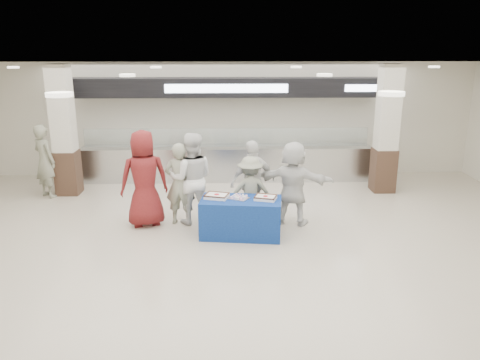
{
  "coord_description": "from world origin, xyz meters",
  "views": [
    {
      "loc": [
        -0.01,
        -7.27,
        3.58
      ],
      "look_at": [
        0.25,
        1.6,
        1.05
      ],
      "focal_mm": 35.0,
      "sensor_mm": 36.0,
      "label": 1
    }
  ],
  "objects_px": {
    "cupcake_tray": "(239,197)",
    "sheet_cake_left": "(217,196)",
    "display_table": "(241,218)",
    "chef_short": "(253,181)",
    "sheet_cake_right": "(266,197)",
    "chef_tall": "(192,179)",
    "civilian_white": "(293,183)",
    "soldier_a": "(180,184)",
    "civilian_maroon": "(144,179)",
    "soldier_bg": "(45,161)",
    "soldier_b": "(250,191)"
  },
  "relations": [
    {
      "from": "display_table",
      "to": "soldier_bg",
      "type": "height_order",
      "value": "soldier_bg"
    },
    {
      "from": "civilian_maroon",
      "to": "chef_short",
      "type": "xyz_separation_m",
      "value": [
        2.23,
        0.18,
        -0.13
      ]
    },
    {
      "from": "sheet_cake_left",
      "to": "display_table",
      "type": "bearing_deg",
      "value": -12.06
    },
    {
      "from": "display_table",
      "to": "sheet_cake_right",
      "type": "height_order",
      "value": "sheet_cake_right"
    },
    {
      "from": "cupcake_tray",
      "to": "soldier_bg",
      "type": "bearing_deg",
      "value": 150.79
    },
    {
      "from": "display_table",
      "to": "civilian_maroon",
      "type": "bearing_deg",
      "value": 168.88
    },
    {
      "from": "sheet_cake_left",
      "to": "soldier_a",
      "type": "height_order",
      "value": "soldier_a"
    },
    {
      "from": "soldier_b",
      "to": "civilian_white",
      "type": "relative_size",
      "value": 0.82
    },
    {
      "from": "cupcake_tray",
      "to": "sheet_cake_left",
      "type": "bearing_deg",
      "value": 172.94
    },
    {
      "from": "sheet_cake_right",
      "to": "cupcake_tray",
      "type": "xyz_separation_m",
      "value": [
        -0.51,
        0.07,
        -0.01
      ]
    },
    {
      "from": "sheet_cake_left",
      "to": "civilian_maroon",
      "type": "relative_size",
      "value": 0.26
    },
    {
      "from": "soldier_b",
      "to": "civilian_white",
      "type": "bearing_deg",
      "value": 173.83
    },
    {
      "from": "soldier_a",
      "to": "chef_tall",
      "type": "distance_m",
      "value": 0.26
    },
    {
      "from": "display_table",
      "to": "soldier_bg",
      "type": "xyz_separation_m",
      "value": [
        -4.71,
        2.66,
        0.53
      ]
    },
    {
      "from": "sheet_cake_left",
      "to": "soldier_b",
      "type": "distance_m",
      "value": 0.87
    },
    {
      "from": "soldier_a",
      "to": "chef_short",
      "type": "bearing_deg",
      "value": -166.13
    },
    {
      "from": "display_table",
      "to": "chef_tall",
      "type": "bearing_deg",
      "value": 150.01
    },
    {
      "from": "soldier_a",
      "to": "chef_short",
      "type": "xyz_separation_m",
      "value": [
        1.51,
        0.13,
        0.0
      ]
    },
    {
      "from": "sheet_cake_left",
      "to": "soldier_bg",
      "type": "height_order",
      "value": "soldier_bg"
    },
    {
      "from": "cupcake_tray",
      "to": "chef_short",
      "type": "relative_size",
      "value": 0.26
    },
    {
      "from": "civilian_maroon",
      "to": "soldier_bg",
      "type": "relative_size",
      "value": 1.11
    },
    {
      "from": "cupcake_tray",
      "to": "soldier_bg",
      "type": "xyz_separation_m",
      "value": [
        -4.67,
        2.61,
        0.12
      ]
    },
    {
      "from": "sheet_cake_right",
      "to": "chef_tall",
      "type": "distance_m",
      "value": 1.68
    },
    {
      "from": "chef_short",
      "to": "soldier_bg",
      "type": "height_order",
      "value": "soldier_bg"
    },
    {
      "from": "sheet_cake_left",
      "to": "civilian_maroon",
      "type": "bearing_deg",
      "value": 160.0
    },
    {
      "from": "display_table",
      "to": "cupcake_tray",
      "type": "relative_size",
      "value": 3.47
    },
    {
      "from": "soldier_a",
      "to": "chef_short",
      "type": "distance_m",
      "value": 1.52
    },
    {
      "from": "sheet_cake_right",
      "to": "civilian_white",
      "type": "bearing_deg",
      "value": 46.9
    },
    {
      "from": "sheet_cake_right",
      "to": "chef_short",
      "type": "distance_m",
      "value": 0.87
    },
    {
      "from": "sheet_cake_right",
      "to": "civilian_white",
      "type": "relative_size",
      "value": 0.27
    },
    {
      "from": "chef_short",
      "to": "civilian_white",
      "type": "xyz_separation_m",
      "value": [
        0.82,
        -0.18,
        0.01
      ]
    },
    {
      "from": "display_table",
      "to": "chef_short",
      "type": "xyz_separation_m",
      "value": [
        0.28,
        0.82,
        0.5
      ]
    },
    {
      "from": "chef_tall",
      "to": "civilian_maroon",
      "type": "bearing_deg",
      "value": 5.1
    },
    {
      "from": "sheet_cake_right",
      "to": "chef_tall",
      "type": "relative_size",
      "value": 0.25
    },
    {
      "from": "civilian_maroon",
      "to": "civilian_white",
      "type": "bearing_deg",
      "value": 163.34
    },
    {
      "from": "soldier_a",
      "to": "sheet_cake_right",
      "type": "bearing_deg",
      "value": 166.3
    },
    {
      "from": "soldier_a",
      "to": "soldier_b",
      "type": "bearing_deg",
      "value": -172.99
    },
    {
      "from": "soldier_b",
      "to": "civilian_white",
      "type": "height_order",
      "value": "civilian_white"
    },
    {
      "from": "sheet_cake_right",
      "to": "chef_tall",
      "type": "bearing_deg",
      "value": 152.11
    },
    {
      "from": "sheet_cake_right",
      "to": "display_table",
      "type": "bearing_deg",
      "value": 176.92
    },
    {
      "from": "sheet_cake_right",
      "to": "soldier_a",
      "type": "xyz_separation_m",
      "value": [
        -1.71,
        0.72,
        0.07
      ]
    },
    {
      "from": "sheet_cake_left",
      "to": "soldier_a",
      "type": "xyz_separation_m",
      "value": [
        -0.77,
        0.59,
        0.07
      ]
    },
    {
      "from": "cupcake_tray",
      "to": "soldier_b",
      "type": "distance_m",
      "value": 0.65
    },
    {
      "from": "display_table",
      "to": "soldier_a",
      "type": "height_order",
      "value": "soldier_a"
    },
    {
      "from": "cupcake_tray",
      "to": "civilian_maroon",
      "type": "height_order",
      "value": "civilian_maroon"
    },
    {
      "from": "display_table",
      "to": "chef_short",
      "type": "height_order",
      "value": "chef_short"
    },
    {
      "from": "sheet_cake_left",
      "to": "chef_short",
      "type": "xyz_separation_m",
      "value": [
        0.75,
        0.72,
        0.07
      ]
    },
    {
      "from": "chef_short",
      "to": "civilian_white",
      "type": "bearing_deg",
      "value": 143.64
    },
    {
      "from": "civilian_maroon",
      "to": "sheet_cake_left",
      "type": "bearing_deg",
      "value": 143.34
    },
    {
      "from": "display_table",
      "to": "civilian_white",
      "type": "relative_size",
      "value": 0.88
    }
  ]
}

